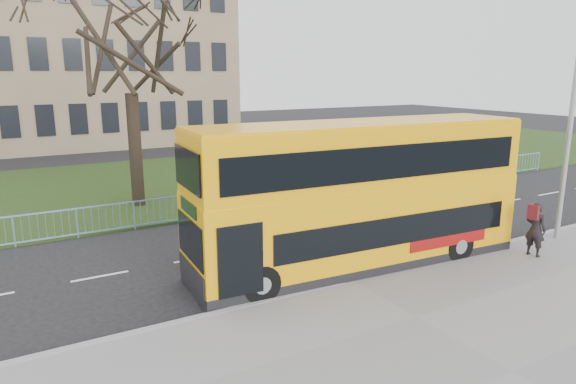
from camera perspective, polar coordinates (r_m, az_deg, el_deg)
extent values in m
plane|color=black|center=(15.85, 3.63, -8.22)|extent=(120.00, 120.00, 0.00)
cube|color=slate|center=(11.41, 23.65, -18.05)|extent=(80.00, 10.50, 0.12)
cube|color=gray|center=(14.65, 7.02, -9.83)|extent=(80.00, 0.20, 0.14)
cube|color=#1C3312|center=(28.40, -12.45, 1.19)|extent=(80.00, 15.40, 0.08)
cube|color=#7D694F|center=(47.41, -26.73, 13.27)|extent=(30.00, 15.00, 14.00)
cube|color=#FFAC0A|center=(15.61, 7.84, -3.55)|extent=(10.45, 3.09, 1.92)
cube|color=#FFAC0A|center=(15.33, 7.97, 0.48)|extent=(10.45, 3.09, 0.33)
cube|color=#FFAC0A|center=(15.14, 8.09, 4.26)|extent=(10.39, 3.04, 1.72)
cube|color=black|center=(14.98, 12.37, -4.16)|extent=(7.94, 0.53, 0.83)
cube|color=black|center=(14.18, 10.84, 3.21)|extent=(9.47, 0.63, 0.93)
cylinder|color=black|center=(13.28, -3.01, -10.17)|extent=(1.04, 0.34, 1.02)
cylinder|color=black|center=(16.88, 18.40, -5.69)|extent=(1.04, 0.34, 1.02)
imported|color=black|center=(17.85, 25.79, -3.75)|extent=(0.52, 0.69, 1.72)
cylinder|color=#999DA1|center=(19.63, 28.97, 7.55)|extent=(0.17, 0.17, 8.57)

